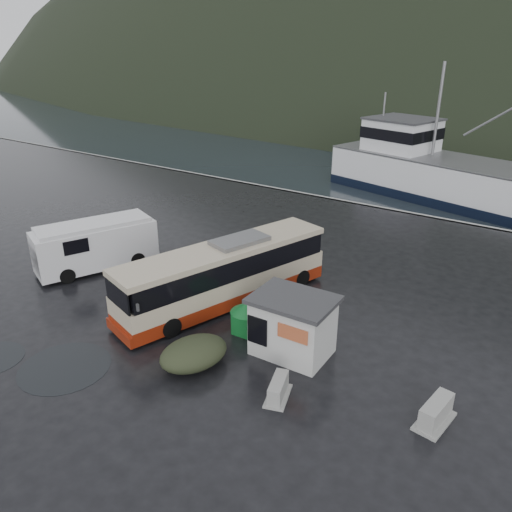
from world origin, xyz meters
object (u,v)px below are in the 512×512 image
Objects in this scene: waste_bin_left at (184,307)px; jersey_barrier_b at (272,344)px; white_van at (99,268)px; jersey_barrier_a at (278,397)px; jersey_barrier_c at (434,422)px; coach_bus at (226,302)px; fishing_trawler at (463,187)px; dome_tent at (194,365)px; waste_bin_right at (248,332)px; ticket_kiosk at (292,352)px.

waste_bin_left is 5.09m from jersey_barrier_b.
jersey_barrier_b is (11.99, -0.82, 0.00)m from white_van.
jersey_barrier_a is 5.22m from jersey_barrier_c.
coach_bus is 7.32m from jersey_barrier_a.
coach_bus is 0.38× the size of fishing_trawler.
dome_tent is (2.16, -4.70, 0.00)m from coach_bus.
dome_tent is at bearing -119.11° from jersey_barrier_b.
waste_bin_right is at bearing 174.60° from jersey_barrier_b.
white_van is 12.02m from jersey_barrier_b.
jersey_barrier_c is 0.06× the size of fishing_trawler.
ticket_kiosk is at bearing 17.46° from white_van.
ticket_kiosk reaches higher than jersey_barrier_a.
fishing_trawler is (12.13, 29.04, 0.00)m from white_van.
ticket_kiosk is 29.93m from fishing_trawler.
fishing_trawler is (0.14, 29.85, 0.00)m from jersey_barrier_b.
jersey_barrier_c is (18.88, -1.67, 0.00)m from white_van.
fishing_trawler reaches higher than coach_bus.
dome_tent reaches higher than jersey_barrier_b.
ticket_kiosk is at bearing 172.43° from jersey_barrier_c.
waste_bin_right is (2.45, -1.61, 0.00)m from coach_bus.
waste_bin_right reaches higher than dome_tent.
waste_bin_left reaches higher than jersey_barrier_a.
dome_tent is at bearing 1.26° from white_van.
coach_bus is 28.40m from fishing_trawler.
waste_bin_left is 0.90× the size of jersey_barrier_b.
waste_bin_right is 29.76m from fishing_trawler.
dome_tent is 32.87m from fishing_trawler.
fishing_trawler is (-1.87, 32.56, 0.00)m from jersey_barrier_a.
dome_tent is 1.89× the size of jersey_barrier_a.
dome_tent is (10.34, -3.78, 0.00)m from white_van.
fishing_trawler is at bearing 88.68° from white_van.
jersey_barrier_a is at bearing -21.38° from coach_bus.
fishing_trawler reaches higher than waste_bin_right.
jersey_barrier_a is (7.10, -2.91, 0.00)m from waste_bin_left.
jersey_barrier_c is (10.70, -2.59, 0.00)m from coach_bus.
waste_bin_right reaches higher than jersey_barrier_a.
jersey_barrier_a is at bearing -53.42° from jersey_barrier_b.
waste_bin_right is 4.40m from jersey_barrier_a.
ticket_kiosk is (2.34, -0.19, 0.00)m from waste_bin_right.
white_van is 4.44× the size of waste_bin_left.
coach_bus is 7.41× the size of waste_bin_right.
waste_bin_left is at bearing -113.83° from coach_bus.
dome_tent is at bearing -78.78° from fishing_trawler.
coach_bus is 2.93m from waste_bin_right.
waste_bin_right is at bearing 139.89° from jersey_barrier_a.
white_van is 14.44m from jersey_barrier_a.
white_van reaches higher than waste_bin_left.
white_van is at bearing 174.95° from jersey_barrier_c.
jersey_barrier_b is (-0.98, 0.07, 0.00)m from ticket_kiosk.
white_van is 3.80× the size of jersey_barrier_c.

